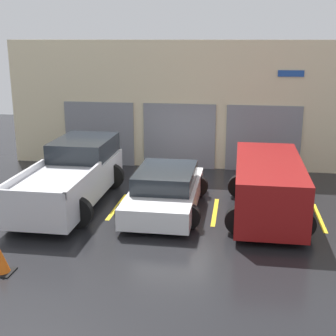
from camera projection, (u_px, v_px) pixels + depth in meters
ground_plane at (173, 192)px, 15.05m from camera, size 28.00×28.00×0.00m
shophouse_building at (186, 106)px, 17.56m from camera, size 13.59×0.68×4.72m
pickup_truck at (73, 175)px, 14.01m from camera, size 2.45×5.37×1.69m
sedan_white at (166, 190)px, 13.40m from camera, size 2.27×4.23×1.18m
sedan_side at (268, 186)px, 12.88m from camera, size 2.24×4.58×1.56m
parking_stripe_far_left at (25, 201)px, 14.15m from camera, size 0.12×2.20×0.01m
parking_stripe_left at (117, 206)px, 13.73m from camera, size 0.12×2.20×0.01m
parking_stripe_centre at (215, 212)px, 13.31m from camera, size 0.12×2.20×0.01m
parking_stripe_right at (319, 217)px, 12.89m from camera, size 0.12×2.20×0.01m
traffic_cone at (1, 262)px, 9.80m from camera, size 0.47×0.47×0.55m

